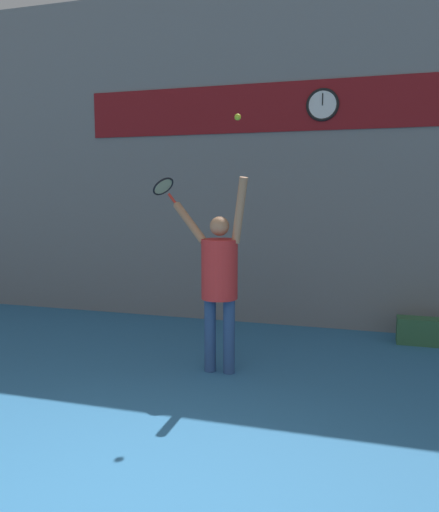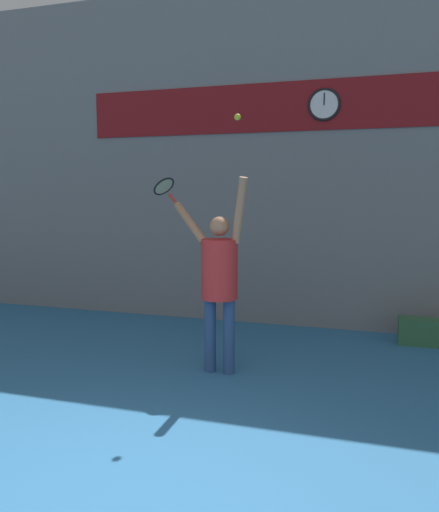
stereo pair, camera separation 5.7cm
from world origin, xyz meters
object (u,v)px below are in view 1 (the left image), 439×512
equipment_bag (427,332)px  tennis_ball (238,117)px  tennis_player (219,275)px  scoreboard_clock (322,105)px  tennis_racket (164,188)px

equipment_bag → tennis_ball: bearing=-138.6°
tennis_player → scoreboard_clock: bearing=67.8°
scoreboard_clock → tennis_ball: scoreboard_clock is taller
tennis_ball → equipment_bag: tennis_ball is taller
tennis_ball → tennis_player: bearing=151.3°
scoreboard_clock → equipment_bag: size_ratio=0.61×
scoreboard_clock → equipment_bag: 3.40m
tennis_racket → equipment_bag: bearing=22.1°
tennis_player → tennis_racket: tennis_racket is taller
tennis_ball → equipment_bag: 3.82m
tennis_racket → scoreboard_clock: bearing=45.0°
scoreboard_clock → tennis_ball: bearing=-105.8°
scoreboard_clock → tennis_player: scoreboard_clock is taller
tennis_racket → tennis_ball: tennis_ball is taller
tennis_player → equipment_bag: size_ratio=2.85×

